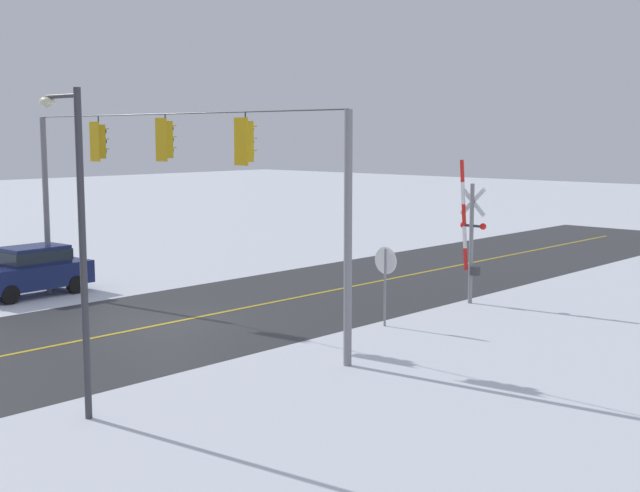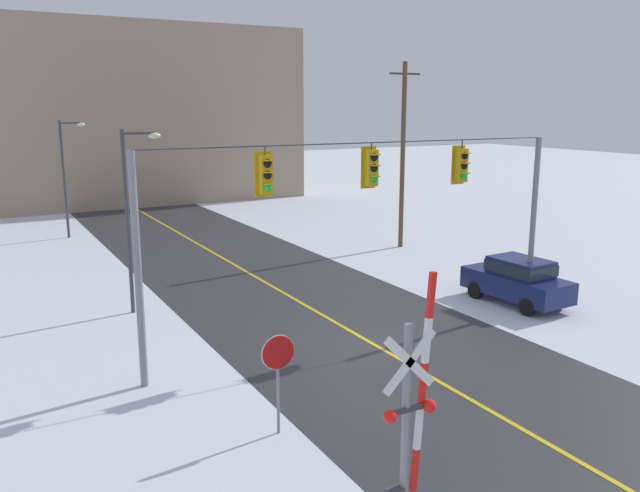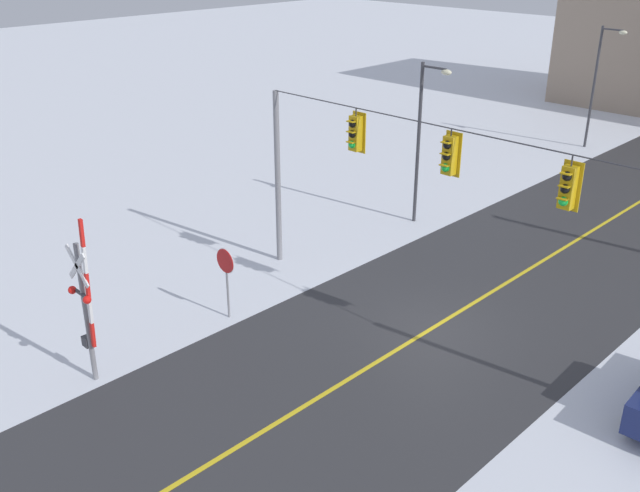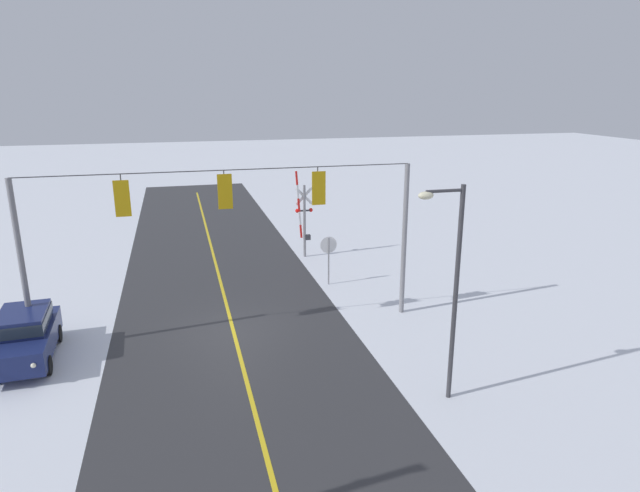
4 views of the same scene
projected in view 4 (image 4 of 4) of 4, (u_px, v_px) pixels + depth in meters
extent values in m
plane|color=silver|center=(233.00, 330.00, 21.22)|extent=(160.00, 160.00, 0.00)
cube|color=#303033|center=(256.00, 416.00, 15.64)|extent=(9.00, 80.00, 0.01)
cube|color=gold|center=(256.00, 416.00, 15.64)|extent=(0.14, 72.00, 0.01)
cylinder|color=gray|center=(404.00, 241.00, 22.08)|extent=(0.20, 0.20, 6.20)
cylinder|color=gray|center=(22.00, 269.00, 18.64)|extent=(0.20, 0.20, 6.20)
cylinder|color=#38383D|center=(225.00, 170.00, 19.50)|extent=(14.00, 0.04, 0.04)
cylinder|color=#38383D|center=(318.00, 170.00, 20.37)|extent=(0.04, 0.04, 0.24)
cube|color=#C6990F|center=(318.00, 188.00, 20.55)|extent=(0.34, 0.28, 1.08)
cube|color=#C6990F|center=(319.00, 188.00, 20.40)|extent=(0.52, 0.03, 1.26)
sphere|color=black|center=(317.00, 178.00, 20.60)|extent=(0.24, 0.24, 0.24)
cube|color=#C6990F|center=(316.00, 176.00, 20.64)|extent=(0.26, 0.16, 0.03)
sphere|color=black|center=(317.00, 187.00, 20.69)|extent=(0.24, 0.24, 0.24)
cube|color=#C6990F|center=(316.00, 184.00, 20.73)|extent=(0.26, 0.16, 0.03)
sphere|color=green|center=(317.00, 195.00, 20.78)|extent=(0.24, 0.24, 0.24)
cube|color=#C6990F|center=(316.00, 193.00, 20.82)|extent=(0.26, 0.16, 0.03)
cylinder|color=#38383D|center=(224.00, 173.00, 19.51)|extent=(0.04, 0.04, 0.20)
cube|color=#C6990F|center=(225.00, 191.00, 19.69)|extent=(0.34, 0.28, 1.08)
cube|color=#C6990F|center=(225.00, 192.00, 19.54)|extent=(0.52, 0.03, 1.26)
sphere|color=black|center=(224.00, 181.00, 19.74)|extent=(0.24, 0.24, 0.24)
cube|color=#C6990F|center=(224.00, 179.00, 19.78)|extent=(0.26, 0.16, 0.03)
sphere|color=black|center=(224.00, 190.00, 19.83)|extent=(0.24, 0.24, 0.24)
cube|color=#C6990F|center=(224.00, 188.00, 19.87)|extent=(0.26, 0.16, 0.03)
sphere|color=green|center=(225.00, 199.00, 19.92)|extent=(0.24, 0.24, 0.24)
cube|color=#C6990F|center=(224.00, 196.00, 19.96)|extent=(0.26, 0.16, 0.03)
cylinder|color=#38383D|center=(121.00, 178.00, 18.67)|extent=(0.04, 0.04, 0.28)
cube|color=#C6990F|center=(123.00, 198.00, 18.86)|extent=(0.34, 0.28, 1.08)
cube|color=#C6990F|center=(122.00, 199.00, 18.71)|extent=(0.52, 0.03, 1.26)
sphere|color=black|center=(122.00, 188.00, 18.91)|extent=(0.24, 0.24, 0.24)
cube|color=#C6990F|center=(122.00, 185.00, 18.95)|extent=(0.26, 0.16, 0.03)
sphere|color=black|center=(123.00, 197.00, 19.00)|extent=(0.24, 0.24, 0.24)
cube|color=#C6990F|center=(123.00, 194.00, 19.04)|extent=(0.26, 0.16, 0.03)
sphere|color=green|center=(124.00, 206.00, 19.08)|extent=(0.24, 0.24, 0.24)
cube|color=#C6990F|center=(124.00, 203.00, 19.13)|extent=(0.26, 0.16, 0.03)
cylinder|color=gray|center=(329.00, 261.00, 25.85)|extent=(0.07, 0.07, 2.30)
cylinder|color=#B71414|center=(328.00, 245.00, 25.66)|extent=(0.76, 0.03, 0.76)
cylinder|color=white|center=(329.00, 245.00, 25.65)|extent=(0.80, 0.02, 0.80)
cylinder|color=gray|center=(305.00, 222.00, 29.92)|extent=(0.14, 0.14, 4.00)
cube|color=white|center=(304.00, 196.00, 29.58)|extent=(0.98, 0.04, 0.98)
cube|color=white|center=(304.00, 196.00, 29.58)|extent=(0.98, 0.04, 0.98)
cube|color=#38383D|center=(304.00, 211.00, 29.80)|extent=(0.80, 0.06, 0.08)
sphere|color=red|center=(311.00, 210.00, 29.94)|extent=(0.22, 0.22, 0.22)
sphere|color=red|center=(297.00, 211.00, 29.76)|extent=(0.22, 0.22, 0.22)
cube|color=red|center=(301.00, 231.00, 30.02)|extent=(0.15, 0.08, 0.74)
cube|color=white|center=(300.00, 218.00, 29.81)|extent=(0.15, 0.08, 0.74)
cube|color=red|center=(299.00, 205.00, 29.59)|extent=(0.15, 0.08, 0.74)
cube|color=white|center=(298.00, 192.00, 29.37)|extent=(0.15, 0.08, 0.74)
cube|color=red|center=(297.00, 178.00, 29.16)|extent=(0.15, 0.08, 0.74)
cube|color=#38383D|center=(308.00, 237.00, 30.22)|extent=(0.28, 0.20, 0.28)
cube|color=navy|center=(26.00, 341.00, 18.66)|extent=(1.97, 4.18, 0.80)
cube|color=navy|center=(23.00, 320.00, 18.60)|extent=(1.60, 2.21, 0.64)
cube|color=#232D38|center=(23.00, 320.00, 18.60)|extent=(1.64, 2.29, 0.40)
sphere|color=#EFEACC|center=(33.00, 365.00, 16.92)|extent=(0.16, 0.16, 0.16)
cylinder|color=black|center=(47.00, 365.00, 17.84)|extent=(0.25, 0.65, 0.64)
cylinder|color=black|center=(58.00, 334.00, 20.17)|extent=(0.25, 0.65, 0.64)
cylinder|color=black|center=(9.00, 339.00, 19.70)|extent=(0.25, 0.65, 0.64)
cylinder|color=#38383D|center=(455.00, 297.00, 15.73)|extent=(0.14, 0.14, 6.50)
cylinder|color=#38383D|center=(445.00, 191.00, 14.73)|extent=(1.10, 0.09, 0.09)
ellipsoid|color=beige|center=(426.00, 195.00, 14.63)|extent=(0.44, 0.28, 0.22)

